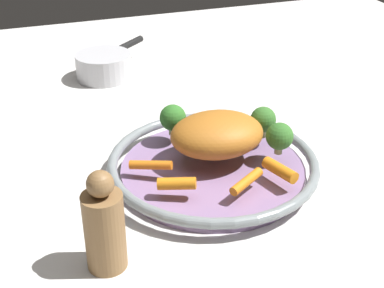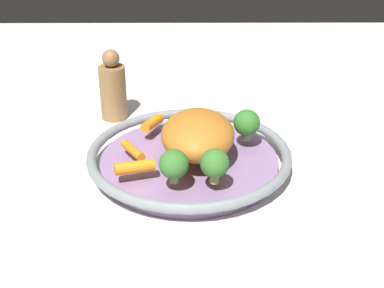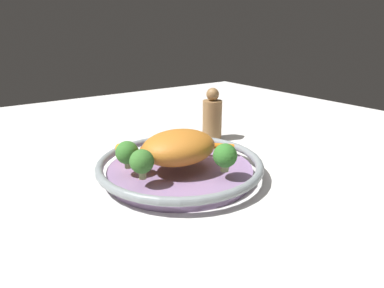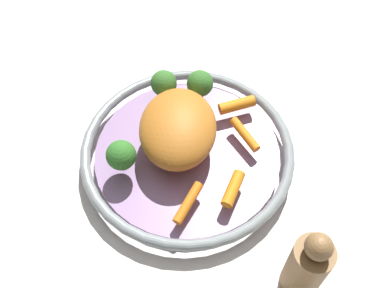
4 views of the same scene
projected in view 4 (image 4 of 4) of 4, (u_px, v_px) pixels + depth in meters
ground_plane at (190, 159)px, 0.76m from camera, size 1.92×1.92×0.00m
serving_bowl at (190, 152)px, 0.74m from camera, size 0.35×0.35×0.04m
roast_chicken_piece at (180, 128)px, 0.70m from camera, size 0.13×0.16×0.07m
baby_carrot_center at (247, 134)px, 0.73m from camera, size 0.05×0.07×0.02m
baby_carrot_left at (235, 189)px, 0.67m from camera, size 0.04×0.06×0.02m
baby_carrot_near_rim at (192, 203)px, 0.66m from camera, size 0.05×0.07×0.02m
baby_carrot_right at (239, 105)px, 0.76m from camera, size 0.07×0.04×0.02m
broccoli_floret_mid at (124, 155)px, 0.68m from camera, size 0.05×0.05×0.06m
broccoli_floret_edge at (166, 84)px, 0.76m from camera, size 0.04×0.04×0.06m
broccoli_floret_large at (202, 84)px, 0.76m from camera, size 0.05×0.05×0.05m
pepper_mill at (310, 266)px, 0.58m from camera, size 0.05×0.05×0.15m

